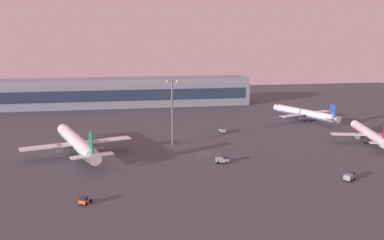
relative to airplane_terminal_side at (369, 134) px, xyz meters
name	(u,v)px	position (x,y,z in m)	size (l,w,h in m)	color
ground_plane	(205,154)	(-64.69, -3.86, -3.56)	(416.00, 416.00, 0.00)	#424449
terminal_building	(119,92)	(-92.59, 108.54, 4.54)	(153.35, 22.40, 16.40)	gray
airplane_terminal_side	(369,134)	(0.00, 0.00, 0.00)	(28.38, 36.17, 9.41)	white
airplane_near_gate	(77,143)	(-107.98, 1.71, 1.03)	(36.35, 46.24, 12.15)	white
airplane_mid_apron	(305,113)	(-5.09, 44.85, 0.34)	(30.39, 38.55, 10.31)	white
baggage_tractor	(222,130)	(-50.80, 27.03, -2.38)	(2.10, 4.19, 2.25)	gray
cargo_loader	(350,176)	(-30.53, -37.97, -2.38)	(4.45, 4.12, 2.25)	gray
pushback_tug	(84,200)	(-102.88, -42.86, -2.49)	(3.10, 3.56, 2.05)	#D85919
maintenance_van	(223,160)	(-61.62, -15.50, -2.38)	(4.34, 2.44, 2.25)	gray
apron_light_east	(172,108)	(-74.15, 11.00, 10.50)	(4.80, 0.90, 24.46)	slate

